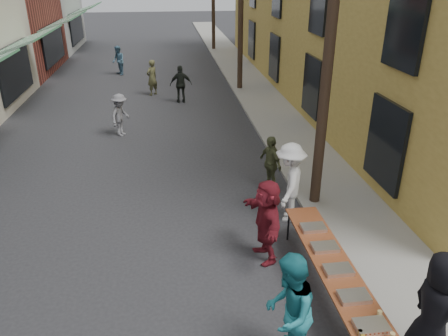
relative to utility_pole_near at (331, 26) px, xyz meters
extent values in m
plane|color=#28282B|center=(-4.30, -3.00, -4.50)|extent=(120.00, 120.00, 0.00)
cube|color=gray|center=(0.70, 12.00, -4.45)|extent=(2.20, 60.00, 0.10)
cylinder|color=#2D2116|center=(0.00, 0.00, 0.00)|extent=(0.26, 0.26, 9.00)
cube|color=brown|center=(-0.85, -3.43, -3.77)|extent=(0.70, 4.00, 0.04)
cylinder|color=black|center=(-1.14, -1.55, -4.14)|extent=(0.04, 0.04, 0.71)
cylinder|color=black|center=(-0.56, -1.55, -4.14)|extent=(0.04, 0.04, 0.71)
cube|color=maroon|center=(-0.85, -5.08, -3.71)|extent=(0.50, 0.33, 0.08)
cube|color=#B2B2B7|center=(-0.85, -4.43, -3.71)|extent=(0.50, 0.33, 0.08)
cube|color=tan|center=(-0.85, -3.73, -3.71)|extent=(0.50, 0.33, 0.08)
cube|color=#B2B2B7|center=(-0.85, -3.03, -3.71)|extent=(0.50, 0.33, 0.08)
cube|color=tan|center=(-0.85, -2.33, -3.71)|extent=(0.50, 0.33, 0.08)
cylinder|color=#A57F26|center=(-1.07, -5.18, -3.71)|extent=(0.07, 0.07, 0.08)
cylinder|color=tan|center=(-0.65, -5.33, -3.69)|extent=(0.08, 0.08, 0.12)
imported|color=teal|center=(-2.08, -4.85, -3.51)|extent=(1.10, 1.20, 1.98)
imported|color=white|center=(-0.90, -0.63, -3.51)|extent=(1.19, 1.47, 1.98)
imported|color=#535A34|center=(-0.99, 1.00, -3.72)|extent=(0.70, 1.00, 1.57)
imported|color=maroon|center=(-1.80, -2.14, -3.59)|extent=(0.74, 1.75, 1.83)
imported|color=black|center=(0.05, -5.22, -3.41)|extent=(0.72, 1.02, 1.98)
imported|color=slate|center=(-5.44, 5.95, -3.72)|extent=(0.96, 1.16, 1.57)
imported|color=black|center=(-3.05, 10.04, -3.65)|extent=(1.02, 0.47, 1.70)
imported|color=brown|center=(-4.38, 11.54, -3.65)|extent=(0.73, 0.73, 1.70)
imported|color=#456D87|center=(-6.37, 16.26, -3.68)|extent=(0.89, 0.98, 1.65)
camera|label=1|loc=(-3.70, -9.69, 1.17)|focal=35.00mm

